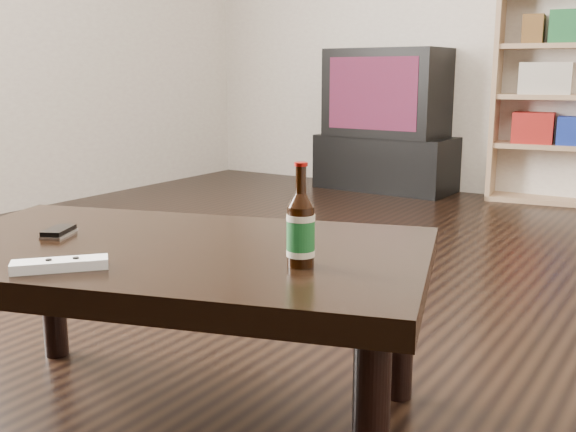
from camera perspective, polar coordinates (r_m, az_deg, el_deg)
The scene contains 8 objects.
floor at distance 1.98m, azimuth -0.59°, elevation -12.19°, with size 5.00×6.00×0.01m, color black.
tv_stand at distance 4.80m, azimuth 8.37°, elevation 4.50°, with size 0.94×0.47×0.38m, color black.
tv at distance 4.76m, azimuth 8.54°, elevation 10.29°, with size 0.81×0.53×0.59m.
bookshelf at distance 4.59m, azimuth 21.49°, elevation 9.73°, with size 0.75×0.42×1.32m.
coffee_table at distance 1.55m, azimuth -9.87°, elevation -4.46°, with size 1.29×0.98×0.43m.
beer_bottle at distance 1.34m, azimuth 1.08°, elevation -1.20°, with size 0.07×0.07×0.21m.
phone at distance 1.69m, azimuth -18.84°, elevation -1.28°, with size 0.09×0.11×0.02m.
remote at distance 1.40m, azimuth -18.75°, elevation -3.92°, with size 0.16×0.17×0.02m.
Camera 1 is at (0.99, -1.51, 0.81)m, focal length 42.00 mm.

